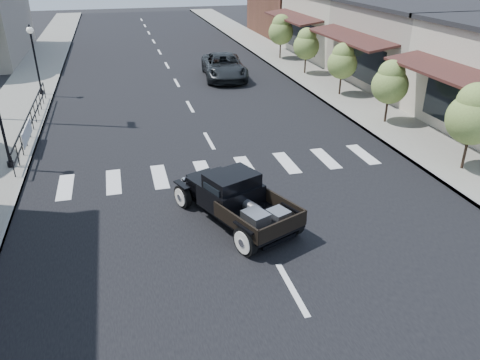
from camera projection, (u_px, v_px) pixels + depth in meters
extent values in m
plane|color=black|center=(256.00, 225.00, 13.74)|extent=(120.00, 120.00, 0.00)
cube|color=black|center=(182.00, 92.00, 26.75)|extent=(14.00, 80.00, 0.02)
cube|color=gray|center=(22.00, 101.00, 24.78)|extent=(3.00, 80.00, 0.15)
cube|color=gray|center=(319.00, 81.00, 28.67)|extent=(3.00, 80.00, 0.15)
cube|color=gray|center=(438.00, 46.00, 27.46)|extent=(10.00, 9.00, 4.50)
cube|color=#B3AC97|center=(364.00, 25.00, 35.27)|extent=(10.00, 9.00, 4.50)
imported|color=black|center=(224.00, 67.00, 29.23)|extent=(2.96, 5.53, 1.48)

